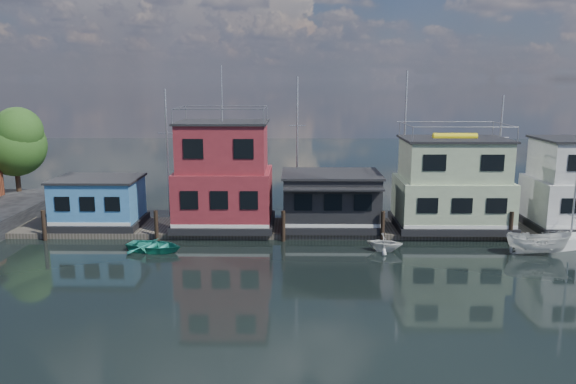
{
  "coord_description": "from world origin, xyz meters",
  "views": [
    {
      "loc": [
        -3.19,
        -29.09,
        11.27
      ],
      "look_at": [
        -3.71,
        12.0,
        3.0
      ],
      "focal_mm": 35.0,
      "sensor_mm": 36.0,
      "label": 1
    }
  ],
  "objects_px": {
    "houseboat_green": "(452,185)",
    "dinghy_teal": "(154,246)",
    "houseboat_red": "(224,177)",
    "houseboat_blue": "(99,202)",
    "houseboat_dark": "(331,200)",
    "motorboat": "(538,243)",
    "dinghy_white": "(385,242)",
    "day_sailer": "(570,240)"
  },
  "relations": [
    {
      "from": "motorboat",
      "to": "dinghy_white",
      "type": "height_order",
      "value": "motorboat"
    },
    {
      "from": "houseboat_blue",
      "to": "dinghy_teal",
      "type": "relative_size",
      "value": 1.68
    },
    {
      "from": "houseboat_green",
      "to": "dinghy_white",
      "type": "height_order",
      "value": "houseboat_green"
    },
    {
      "from": "houseboat_green",
      "to": "motorboat",
      "type": "relative_size",
      "value": 2.05
    },
    {
      "from": "houseboat_red",
      "to": "houseboat_green",
      "type": "height_order",
      "value": "houseboat_red"
    },
    {
      "from": "houseboat_dark",
      "to": "dinghy_white",
      "type": "height_order",
      "value": "houseboat_dark"
    },
    {
      "from": "houseboat_blue",
      "to": "houseboat_dark",
      "type": "xyz_separation_m",
      "value": [
        17.5,
        -0.02,
        0.21
      ]
    },
    {
      "from": "houseboat_dark",
      "to": "houseboat_green",
      "type": "distance_m",
      "value": 9.07
    },
    {
      "from": "dinghy_teal",
      "to": "houseboat_green",
      "type": "bearing_deg",
      "value": -60.95
    },
    {
      "from": "houseboat_blue",
      "to": "motorboat",
      "type": "height_order",
      "value": "houseboat_blue"
    },
    {
      "from": "houseboat_green",
      "to": "houseboat_red",
      "type": "bearing_deg",
      "value": -180.0
    },
    {
      "from": "dinghy_teal",
      "to": "dinghy_white",
      "type": "relative_size",
      "value": 1.59
    },
    {
      "from": "houseboat_blue",
      "to": "dinghy_teal",
      "type": "height_order",
      "value": "houseboat_blue"
    },
    {
      "from": "houseboat_dark",
      "to": "houseboat_green",
      "type": "height_order",
      "value": "houseboat_green"
    },
    {
      "from": "dinghy_white",
      "to": "day_sailer",
      "type": "distance_m",
      "value": 12.99
    },
    {
      "from": "day_sailer",
      "to": "dinghy_teal",
      "type": "bearing_deg",
      "value": 165.01
    },
    {
      "from": "houseboat_red",
      "to": "dinghy_white",
      "type": "distance_m",
      "value": 12.86
    },
    {
      "from": "houseboat_red",
      "to": "houseboat_green",
      "type": "distance_m",
      "value": 17.01
    },
    {
      "from": "houseboat_dark",
      "to": "motorboat",
      "type": "relative_size",
      "value": 1.8
    },
    {
      "from": "houseboat_red",
      "to": "motorboat",
      "type": "relative_size",
      "value": 2.89
    },
    {
      "from": "dinghy_teal",
      "to": "day_sailer",
      "type": "xyz_separation_m",
      "value": [
        28.26,
        1.51,
        0.06
      ]
    },
    {
      "from": "houseboat_red",
      "to": "day_sailer",
      "type": "bearing_deg",
      "value": -8.99
    },
    {
      "from": "motorboat",
      "to": "dinghy_white",
      "type": "relative_size",
      "value": 1.71
    },
    {
      "from": "motorboat",
      "to": "dinghy_white",
      "type": "bearing_deg",
      "value": 91.55
    },
    {
      "from": "motorboat",
      "to": "houseboat_green",
      "type": "bearing_deg",
      "value": 41.44
    },
    {
      "from": "houseboat_blue",
      "to": "dinghy_teal",
      "type": "xyz_separation_m",
      "value": [
        5.46,
        -5.34,
        -1.81
      ]
    },
    {
      "from": "houseboat_blue",
      "to": "motorboat",
      "type": "relative_size",
      "value": 1.56
    },
    {
      "from": "houseboat_blue",
      "to": "houseboat_dark",
      "type": "relative_size",
      "value": 0.86
    },
    {
      "from": "houseboat_blue",
      "to": "houseboat_dark",
      "type": "height_order",
      "value": "houseboat_dark"
    },
    {
      "from": "dinghy_teal",
      "to": "houseboat_red",
      "type": "bearing_deg",
      "value": -22.31
    },
    {
      "from": "houseboat_red",
      "to": "day_sailer",
      "type": "distance_m",
      "value": 24.78
    },
    {
      "from": "houseboat_green",
      "to": "dinghy_teal",
      "type": "relative_size",
      "value": 2.21
    },
    {
      "from": "dinghy_white",
      "to": "day_sailer",
      "type": "xyz_separation_m",
      "value": [
        12.92,
        1.27,
        -0.18
      ]
    },
    {
      "from": "motorboat",
      "to": "day_sailer",
      "type": "bearing_deg",
      "value": -53.0
    },
    {
      "from": "motorboat",
      "to": "day_sailer",
      "type": "distance_m",
      "value": 3.56
    },
    {
      "from": "dinghy_teal",
      "to": "day_sailer",
      "type": "height_order",
      "value": "day_sailer"
    },
    {
      "from": "dinghy_teal",
      "to": "houseboat_blue",
      "type": "bearing_deg",
      "value": 60.43
    },
    {
      "from": "dinghy_teal",
      "to": "motorboat",
      "type": "height_order",
      "value": "motorboat"
    },
    {
      "from": "houseboat_green",
      "to": "motorboat",
      "type": "height_order",
      "value": "houseboat_green"
    },
    {
      "from": "day_sailer",
      "to": "houseboat_green",
      "type": "bearing_deg",
      "value": 133.98
    },
    {
      "from": "houseboat_green",
      "to": "dinghy_teal",
      "type": "bearing_deg",
      "value": -165.76
    },
    {
      "from": "houseboat_dark",
      "to": "motorboat",
      "type": "distance_m",
      "value": 14.47
    }
  ]
}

